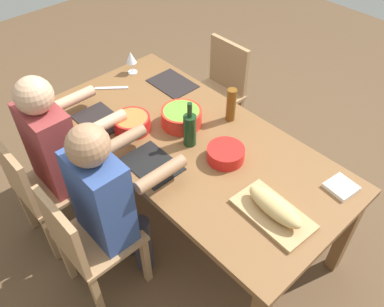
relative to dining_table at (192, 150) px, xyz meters
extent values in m
plane|color=brown|center=(0.00, 0.00, -0.66)|extent=(8.00, 8.00, 0.00)
cube|color=brown|center=(0.00, 0.00, 0.06)|extent=(1.93, 0.93, 0.04)
cube|color=brown|center=(-0.90, -0.40, -0.31)|extent=(0.07, 0.07, 0.70)
cube|color=brown|center=(0.90, -0.40, -0.31)|extent=(0.07, 0.07, 0.70)
cube|color=brown|center=(0.90, 0.40, -0.31)|extent=(0.07, 0.07, 0.70)
cube|color=#A87F56|center=(0.00, 0.70, -0.22)|extent=(0.40, 0.40, 0.03)
cube|color=#A87F56|center=(0.00, 0.88, -0.01)|extent=(0.38, 0.04, 0.40)
cube|color=#A87F56|center=(0.17, 0.53, -0.45)|extent=(0.04, 0.04, 0.42)
cube|color=#A87F56|center=(-0.17, 0.53, -0.45)|extent=(0.04, 0.04, 0.42)
cube|color=#A87F56|center=(0.17, 0.87, -0.45)|extent=(0.04, 0.04, 0.42)
cube|color=#A87F56|center=(-0.17, 0.87, -0.45)|extent=(0.04, 0.04, 0.42)
cylinder|color=#2D2D38|center=(0.08, 0.48, -0.44)|extent=(0.11, 0.11, 0.45)
cylinder|color=#2D2D38|center=(-0.08, 0.48, -0.44)|extent=(0.11, 0.11, 0.45)
cube|color=#334C8C|center=(0.00, 0.64, 0.06)|extent=(0.34, 0.20, 0.55)
cylinder|color=#9E7251|center=(0.17, 0.37, 0.19)|extent=(0.07, 0.30, 0.07)
cylinder|color=#9E7251|center=(-0.17, 0.37, 0.19)|extent=(0.07, 0.30, 0.07)
sphere|color=#9E7251|center=(0.00, 0.64, 0.43)|extent=(0.21, 0.21, 0.21)
cube|color=#A87F56|center=(0.53, -0.70, -0.22)|extent=(0.40, 0.40, 0.03)
cube|color=#A87F56|center=(0.53, -0.88, -0.01)|extent=(0.38, 0.04, 0.40)
cube|color=#A87F56|center=(0.36, -0.53, -0.45)|extent=(0.04, 0.04, 0.42)
cube|color=#A87F56|center=(0.70, -0.53, -0.45)|extent=(0.04, 0.04, 0.42)
cube|color=#A87F56|center=(0.36, -0.87, -0.45)|extent=(0.04, 0.04, 0.42)
cube|color=#A87F56|center=(0.70, -0.87, -0.45)|extent=(0.04, 0.04, 0.42)
cube|color=#A87F56|center=(0.53, 0.70, -0.22)|extent=(0.40, 0.40, 0.03)
cube|color=#A87F56|center=(0.53, 0.88, -0.01)|extent=(0.38, 0.04, 0.40)
cube|color=#A87F56|center=(0.70, 0.53, -0.45)|extent=(0.04, 0.04, 0.42)
cube|color=#A87F56|center=(0.36, 0.53, -0.45)|extent=(0.04, 0.04, 0.42)
cube|color=#A87F56|center=(0.70, 0.87, -0.45)|extent=(0.04, 0.04, 0.42)
cube|color=#A87F56|center=(0.36, 0.87, -0.45)|extent=(0.04, 0.04, 0.42)
cylinder|color=#2D2D38|center=(0.61, 0.48, -0.44)|extent=(0.11, 0.11, 0.45)
cylinder|color=#2D2D38|center=(0.45, 0.48, -0.44)|extent=(0.11, 0.11, 0.45)
cube|color=maroon|center=(0.53, 0.64, 0.06)|extent=(0.34, 0.20, 0.55)
cylinder|color=tan|center=(0.70, 0.37, 0.19)|extent=(0.07, 0.30, 0.07)
cylinder|color=tan|center=(0.36, 0.37, 0.19)|extent=(0.07, 0.30, 0.07)
sphere|color=tan|center=(0.53, 0.64, 0.43)|extent=(0.21, 0.21, 0.21)
cylinder|color=red|center=(0.15, -0.05, 0.13)|extent=(0.25, 0.25, 0.10)
cylinder|color=#669E33|center=(0.15, -0.05, 0.17)|extent=(0.22, 0.22, 0.04)
cylinder|color=red|center=(0.32, 0.20, 0.12)|extent=(0.22, 0.22, 0.09)
cylinder|color=orange|center=(0.32, 0.20, 0.15)|extent=(0.20, 0.20, 0.03)
cylinder|color=red|center=(-0.25, -0.03, 0.12)|extent=(0.21, 0.21, 0.08)
cylinder|color=#2D7028|center=(-0.25, -0.03, 0.14)|extent=(0.19, 0.19, 0.03)
cube|color=tan|center=(-0.68, 0.09, 0.09)|extent=(0.41, 0.24, 0.02)
ellipsoid|color=tan|center=(-0.68, 0.09, 0.14)|extent=(0.33, 0.13, 0.09)
cylinder|color=#193819|center=(-0.01, 0.03, 0.18)|extent=(0.08, 0.08, 0.20)
cylinder|color=#193819|center=(-0.01, 0.03, 0.32)|extent=(0.03, 0.03, 0.09)
cylinder|color=brown|center=(-0.02, -0.31, 0.19)|extent=(0.06, 0.06, 0.22)
cylinder|color=silver|center=(0.84, -0.19, 0.08)|extent=(0.07, 0.07, 0.01)
cylinder|color=silver|center=(0.84, -0.19, 0.12)|extent=(0.01, 0.01, 0.07)
cone|color=silver|center=(0.84, -0.19, 0.20)|extent=(0.08, 0.08, 0.08)
cube|color=black|center=(0.00, 0.30, 0.08)|extent=(0.32, 0.23, 0.01)
cube|color=black|center=(0.53, -0.30, 0.08)|extent=(0.32, 0.23, 0.01)
cube|color=black|center=(0.53, 0.30, 0.08)|extent=(0.32, 0.23, 0.01)
cube|color=silver|center=(0.77, 0.05, 0.08)|extent=(0.17, 0.19, 0.01)
cube|color=white|center=(-0.81, -0.31, 0.09)|extent=(0.16, 0.16, 0.02)
camera|label=1|loc=(-1.30, 1.20, 1.65)|focal=37.14mm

